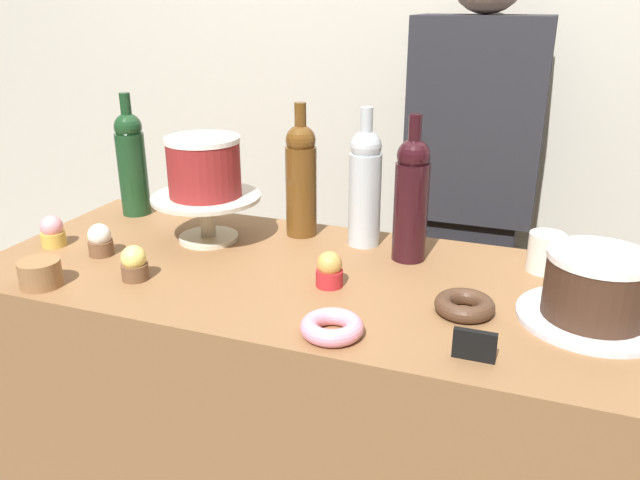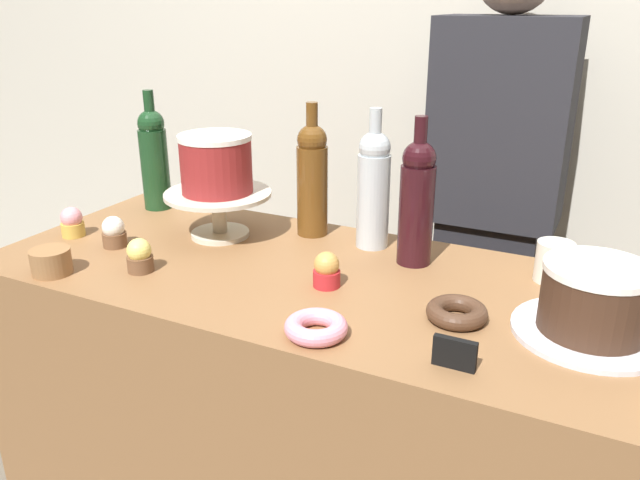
% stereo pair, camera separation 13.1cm
% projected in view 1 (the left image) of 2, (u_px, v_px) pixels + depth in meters
% --- Properties ---
extents(back_wall, '(6.00, 0.05, 2.60)m').
position_uv_depth(back_wall, '(417.00, 46.00, 1.96)').
color(back_wall, '#BCB7A8').
rests_on(back_wall, ground_plane).
extents(display_counter, '(1.49, 0.61, 0.89)m').
position_uv_depth(display_counter, '(320.00, 445.00, 1.50)').
color(display_counter, brown).
rests_on(display_counter, ground_plane).
extents(cake_stand_pedestal, '(0.26, 0.26, 0.11)m').
position_uv_depth(cake_stand_pedestal, '(207.00, 209.00, 1.50)').
color(cake_stand_pedestal, beige).
rests_on(cake_stand_pedestal, display_counter).
extents(white_layer_cake, '(0.17, 0.17, 0.14)m').
position_uv_depth(white_layer_cake, '(204.00, 167.00, 1.47)').
color(white_layer_cake, maroon).
rests_on(white_layer_cake, cake_stand_pedestal).
extents(silver_serving_platter, '(0.27, 0.27, 0.01)m').
position_uv_depth(silver_serving_platter, '(591.00, 318.00, 1.15)').
color(silver_serving_platter, silver).
rests_on(silver_serving_platter, display_counter).
extents(chocolate_round_cake, '(0.18, 0.18, 0.12)m').
position_uv_depth(chocolate_round_cake, '(597.00, 285.00, 1.12)').
color(chocolate_round_cake, '#3D2619').
rests_on(chocolate_round_cake, silver_serving_platter).
extents(wine_bottle_amber, '(0.08, 0.08, 0.33)m').
position_uv_depth(wine_bottle_amber, '(301.00, 178.00, 1.52)').
color(wine_bottle_amber, '#5B3814').
rests_on(wine_bottle_amber, display_counter).
extents(wine_bottle_dark_red, '(0.08, 0.08, 0.33)m').
position_uv_depth(wine_bottle_dark_red, '(411.00, 197.00, 1.37)').
color(wine_bottle_dark_red, black).
rests_on(wine_bottle_dark_red, display_counter).
extents(wine_bottle_green, '(0.08, 0.08, 0.33)m').
position_uv_depth(wine_bottle_green, '(132.00, 162.00, 1.67)').
color(wine_bottle_green, '#193D1E').
rests_on(wine_bottle_green, display_counter).
extents(wine_bottle_clear, '(0.08, 0.08, 0.33)m').
position_uv_depth(wine_bottle_clear, '(365.00, 186.00, 1.46)').
color(wine_bottle_clear, '#B2BCC1').
rests_on(wine_bottle_clear, display_counter).
extents(cupcake_caramel, '(0.06, 0.06, 0.07)m').
position_uv_depth(cupcake_caramel, '(329.00, 270.00, 1.28)').
color(cupcake_caramel, red).
rests_on(cupcake_caramel, display_counter).
extents(cupcake_strawberry, '(0.06, 0.06, 0.07)m').
position_uv_depth(cupcake_strawberry, '(52.00, 232.00, 1.48)').
color(cupcake_strawberry, gold).
rests_on(cupcake_strawberry, display_counter).
extents(cupcake_lemon, '(0.06, 0.06, 0.07)m').
position_uv_depth(cupcake_lemon, '(134.00, 264.00, 1.31)').
color(cupcake_lemon, brown).
rests_on(cupcake_lemon, display_counter).
extents(cupcake_vanilla, '(0.06, 0.06, 0.07)m').
position_uv_depth(cupcake_vanilla, '(100.00, 240.00, 1.43)').
color(cupcake_vanilla, brown).
rests_on(cupcake_vanilla, display_counter).
extents(donut_pink, '(0.11, 0.11, 0.03)m').
position_uv_depth(donut_pink, '(332.00, 327.00, 1.09)').
color(donut_pink, pink).
rests_on(donut_pink, display_counter).
extents(donut_chocolate, '(0.11, 0.11, 0.03)m').
position_uv_depth(donut_chocolate, '(464.00, 305.00, 1.17)').
color(donut_chocolate, '#472D1E').
rests_on(donut_chocolate, display_counter).
extents(cookie_stack, '(0.08, 0.08, 0.05)m').
position_uv_depth(cookie_stack, '(40.00, 273.00, 1.28)').
color(cookie_stack, olive).
rests_on(cookie_stack, display_counter).
extents(price_sign_chalkboard, '(0.07, 0.01, 0.05)m').
position_uv_depth(price_sign_chalkboard, '(474.00, 345.00, 1.02)').
color(price_sign_chalkboard, black).
rests_on(price_sign_chalkboard, display_counter).
extents(coffee_cup_ceramic, '(0.08, 0.08, 0.08)m').
position_uv_depth(coffee_cup_ceramic, '(546.00, 252.00, 1.34)').
color(coffee_cup_ceramic, silver).
rests_on(coffee_cup_ceramic, display_counter).
extents(barista_figure, '(0.36, 0.22, 1.60)m').
position_uv_depth(barista_figure, '(468.00, 216.00, 1.85)').
color(barista_figure, black).
rests_on(barista_figure, ground_plane).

